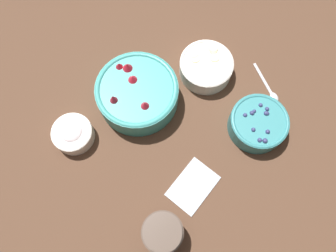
{
  "coord_description": "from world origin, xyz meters",
  "views": [
    {
      "loc": [
        -0.28,
        -0.2,
        0.87
      ],
      "look_at": [
        -0.05,
        -0.02,
        0.04
      ],
      "focal_mm": 35.0,
      "sensor_mm": 36.0,
      "label": 1
    }
  ],
  "objects_px": {
    "bowl_strawberries": "(137,93)",
    "bowl_bananas": "(206,66)",
    "jar_chocolate": "(163,233)",
    "bowl_cream": "(73,134)",
    "bowl_blueberries": "(258,123)"
  },
  "relations": [
    {
      "from": "bowl_strawberries",
      "to": "bowl_bananas",
      "type": "distance_m",
      "value": 0.22
    },
    {
      "from": "bowl_bananas",
      "to": "jar_chocolate",
      "type": "distance_m",
      "value": 0.47
    },
    {
      "from": "bowl_cream",
      "to": "jar_chocolate",
      "type": "relative_size",
      "value": 1.1
    },
    {
      "from": "jar_chocolate",
      "to": "bowl_strawberries",
      "type": "bearing_deg",
      "value": 49.96
    },
    {
      "from": "jar_chocolate",
      "to": "bowl_cream",
      "type": "bearing_deg",
      "value": 82.67
    },
    {
      "from": "bowl_cream",
      "to": "jar_chocolate",
      "type": "xyz_separation_m",
      "value": [
        -0.05,
        -0.35,
        0.01
      ]
    },
    {
      "from": "bowl_bananas",
      "to": "bowl_blueberries",
      "type": "bearing_deg",
      "value": -103.87
    },
    {
      "from": "bowl_strawberries",
      "to": "bowl_cream",
      "type": "height_order",
      "value": "bowl_strawberries"
    },
    {
      "from": "bowl_blueberries",
      "to": "bowl_cream",
      "type": "distance_m",
      "value": 0.5
    },
    {
      "from": "bowl_strawberries",
      "to": "bowl_blueberries",
      "type": "height_order",
      "value": "bowl_strawberries"
    },
    {
      "from": "bowl_strawberries",
      "to": "bowl_blueberries",
      "type": "bearing_deg",
      "value": -65.79
    },
    {
      "from": "bowl_blueberries",
      "to": "bowl_bananas",
      "type": "relative_size",
      "value": 1.01
    },
    {
      "from": "bowl_blueberries",
      "to": "bowl_cream",
      "type": "bearing_deg",
      "value": 131.98
    },
    {
      "from": "bowl_bananas",
      "to": "bowl_strawberries",
      "type": "bearing_deg",
      "value": 153.61
    },
    {
      "from": "bowl_cream",
      "to": "jar_chocolate",
      "type": "distance_m",
      "value": 0.35
    }
  ]
}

